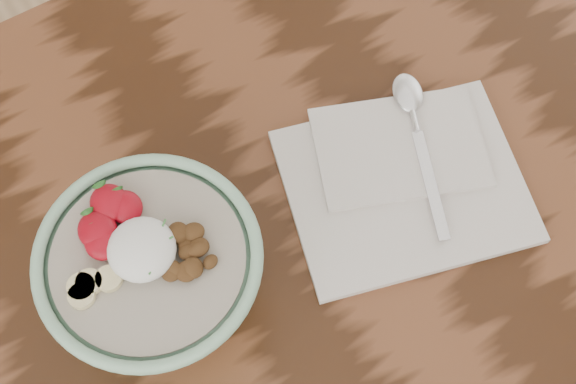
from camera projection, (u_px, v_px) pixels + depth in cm
name	position (u px, v px, depth cm)	size (l,w,h in cm)	color
table	(274.00, 316.00, 89.51)	(160.00, 90.00, 75.00)	#331B0C
breakfast_bowl	(154.00, 273.00, 74.44)	(20.59, 20.59, 13.96)	#8FC09F
napkin	(403.00, 178.00, 85.57)	(29.18, 25.86, 1.52)	silver
spoon	(413.00, 115.00, 87.24)	(9.61, 19.48, 1.05)	silver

